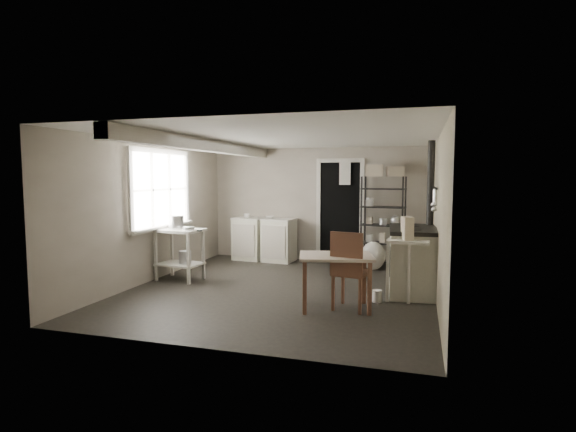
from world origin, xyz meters
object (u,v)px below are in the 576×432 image
(stove, at_px, (412,263))
(prep_table, at_px, (180,256))
(shelf_rack, at_px, (383,217))
(chair, at_px, (351,272))
(base_cabinets, at_px, (264,238))
(work_table, at_px, (336,280))
(flour_sack, at_px, (373,257))
(stockpot, at_px, (176,223))

(stove, bearing_deg, prep_table, -179.86)
(shelf_rack, relative_size, chair, 1.67)
(chair, bearing_deg, shelf_rack, 97.69)
(prep_table, relative_size, base_cabinets, 0.64)
(work_table, height_order, flour_sack, work_table)
(base_cabinets, height_order, stove, stove)
(chair, bearing_deg, stockpot, 174.92)
(base_cabinets, distance_m, shelf_rack, 2.44)
(stockpot, distance_m, shelf_rack, 3.82)
(base_cabinets, bearing_deg, stockpot, -107.51)
(stockpot, relative_size, stove, 0.22)
(shelf_rack, xyz_separation_m, chair, (-0.17, -2.91, -0.46))
(stove, bearing_deg, chair, -127.58)
(stockpot, xyz_separation_m, shelf_rack, (3.23, 2.03, 0.01))
(shelf_rack, bearing_deg, flour_sack, -103.45)
(base_cabinets, height_order, shelf_rack, shelf_rack)
(work_table, bearing_deg, chair, 13.18)
(work_table, xyz_separation_m, chair, (0.20, 0.05, 0.11))
(shelf_rack, relative_size, stove, 1.40)
(prep_table, distance_m, base_cabinets, 2.20)
(prep_table, xyz_separation_m, shelf_rack, (3.16, 2.06, 0.55))
(base_cabinets, relative_size, flour_sack, 2.53)
(stockpot, xyz_separation_m, work_table, (2.87, -0.93, -0.56))
(base_cabinets, xyz_separation_m, work_table, (2.03, -2.96, -0.08))
(stockpot, xyz_separation_m, flour_sack, (3.09, 1.68, -0.70))
(stockpot, relative_size, shelf_rack, 0.16)
(shelf_rack, distance_m, flour_sack, 0.80)
(base_cabinets, relative_size, work_table, 1.41)
(stove, distance_m, work_table, 1.50)
(stockpot, bearing_deg, stove, 3.61)
(base_cabinets, height_order, work_table, base_cabinets)
(stove, distance_m, flour_sack, 1.62)
(work_table, xyz_separation_m, flour_sack, (0.22, 2.61, -0.14))
(stockpot, relative_size, flour_sack, 0.52)
(prep_table, relative_size, stove, 0.70)
(stove, distance_m, chair, 1.35)
(stockpot, bearing_deg, base_cabinets, 67.60)
(stove, xyz_separation_m, chair, (-0.75, -1.12, 0.05))
(stove, relative_size, chair, 1.19)
(stockpot, relative_size, base_cabinets, 0.20)
(prep_table, bearing_deg, shelf_rack, 33.13)
(base_cabinets, bearing_deg, stove, -26.25)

